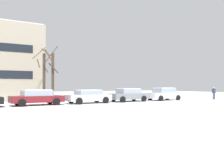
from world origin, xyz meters
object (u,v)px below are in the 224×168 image
at_px(parked_car_white, 164,94).
at_px(parked_car_silver, 88,96).
at_px(parked_car_gray, 129,95).
at_px(pedestrian_crossing, 214,92).
at_px(parked_car_maroon, 37,97).

bearing_deg(parked_car_white, parked_car_silver, 179.52).
height_order(parked_car_gray, pedestrian_crossing, pedestrian_crossing).
distance_m(parked_car_maroon, pedestrian_crossing, 21.97).
distance_m(parked_car_white, pedestrian_crossing, 7.09).
xyz_separation_m(parked_car_silver, pedestrian_crossing, (16.85, -1.97, 0.23)).
xyz_separation_m(parked_car_maroon, pedestrian_crossing, (21.86, -2.13, 0.21)).
bearing_deg(parked_car_silver, pedestrian_crossing, -6.65).
xyz_separation_m(parked_car_white, pedestrian_crossing, (6.83, -1.88, 0.16)).
distance_m(parked_car_gray, parked_car_white, 5.02).
bearing_deg(parked_car_maroon, parked_car_silver, -1.85).
height_order(parked_car_maroon, parked_car_silver, parked_car_maroon).
height_order(parked_car_maroon, parked_car_gray, parked_car_gray).
distance_m(parked_car_silver, parked_car_white, 10.02).
bearing_deg(parked_car_white, pedestrian_crossing, -15.41).
bearing_deg(parked_car_gray, parked_car_maroon, -179.75).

